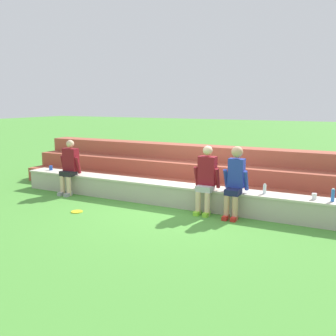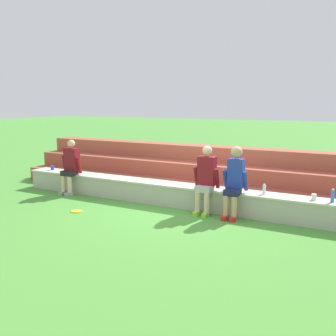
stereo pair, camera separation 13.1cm
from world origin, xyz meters
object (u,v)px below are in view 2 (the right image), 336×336
person_left_of_center (206,178)px  plastic_cup_right_end (314,197)px  person_far_left (70,166)px  water_bottle_near_right (264,189)px  plastic_cup_middle (52,168)px  water_bottle_mid_left (333,196)px  frisbee (77,211)px  person_center (234,180)px  plastic_cup_left_end (66,170)px

person_left_of_center → plastic_cup_right_end: 2.09m
person_far_left → water_bottle_near_right: (4.75, 0.25, -0.14)m
person_left_of_center → plastic_cup_middle: size_ratio=11.73×
water_bottle_mid_left → water_bottle_near_right: (-1.24, 0.03, -0.02)m
frisbee → person_center: bearing=21.6°
plastic_cup_middle → frisbee: 2.60m
person_center → person_left_of_center: bearing=-177.3°
person_center → plastic_cup_right_end: size_ratio=12.28×
person_left_of_center → person_center: (0.60, 0.03, 0.02)m
person_far_left → plastic_cup_right_end: bearing=2.4°
plastic_cup_middle → plastic_cup_left_end: (0.53, -0.08, -0.00)m
person_center → water_bottle_mid_left: person_center is taller
water_bottle_near_right → plastic_cup_left_end: bearing=-179.6°
plastic_cup_left_end → plastic_cup_middle: bearing=172.0°
person_left_of_center → plastic_cup_middle: person_left_of_center is taller
person_left_of_center → person_center: bearing=2.7°
plastic_cup_middle → plastic_cup_left_end: bearing=-8.0°
plastic_cup_middle → person_center: bearing=-2.9°
water_bottle_near_right → plastic_cup_left_end: size_ratio=1.80×
frisbee → person_far_left: bearing=135.6°
water_bottle_mid_left → plastic_cup_left_end: (-6.37, -0.01, -0.06)m
person_left_of_center → person_center: person_center is taller
person_far_left → water_bottle_mid_left: (5.99, 0.23, -0.12)m
person_left_of_center → frisbee: bearing=-154.3°
plastic_cup_right_end → frisbee: size_ratio=0.47×
person_left_of_center → water_bottle_near_right: 1.18m
plastic_cup_right_end → frisbee: plastic_cup_right_end is taller
person_left_of_center → person_center: 0.60m
water_bottle_mid_left → plastic_cup_right_end: (-0.32, 0.01, -0.06)m
water_bottle_near_right → plastic_cup_middle: bearing=179.6°
person_center → water_bottle_mid_left: bearing=6.2°
plastic_cup_middle → plastic_cup_right_end: bearing=-0.5°
water_bottle_near_right → plastic_cup_left_end: water_bottle_near_right is taller
person_center → frisbee: 3.34m
water_bottle_mid_left → water_bottle_near_right: bearing=178.8°
person_far_left → person_center: (4.21, 0.03, 0.04)m
frisbee → plastic_cup_middle: bearing=145.2°
water_bottle_mid_left → frisbee: 5.04m
person_center → plastic_cup_left_end: size_ratio=12.43×
person_left_of_center → water_bottle_near_right: (1.14, 0.25, -0.16)m
person_center → water_bottle_near_right: 0.61m
person_far_left → water_bottle_mid_left: 6.00m
water_bottle_mid_left → person_far_left: bearing=-177.8°
person_center → water_bottle_mid_left: 1.80m
person_far_left → plastic_cup_middle: size_ratio=11.34×
person_center → frisbee: bearing=-158.4°
person_center → plastic_cup_middle: person_center is taller
plastic_cup_middle → frisbee: (2.09, -1.45, -0.53)m
water_bottle_near_right → plastic_cup_left_end: (-5.13, -0.04, -0.04)m
water_bottle_mid_left → plastic_cup_middle: water_bottle_mid_left is taller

